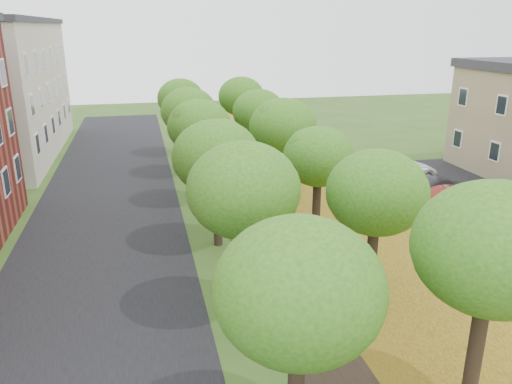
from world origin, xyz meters
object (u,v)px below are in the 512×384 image
car_red (459,202)px  car_grey (436,190)px  car_silver (496,225)px  car_white (397,169)px

car_red → car_grey: 2.27m
car_silver → car_white: bearing=12.2°
car_silver → car_red: size_ratio=0.83×
car_red → car_silver: bearing=-168.6°
car_silver → car_grey: (0.00, 5.24, 0.11)m
car_red → car_white: size_ratio=0.85×
car_red → car_grey: bearing=11.4°
car_red → car_white: (0.00, 6.82, -0.00)m
car_silver → car_white: 9.79m
car_red → car_white: 6.82m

